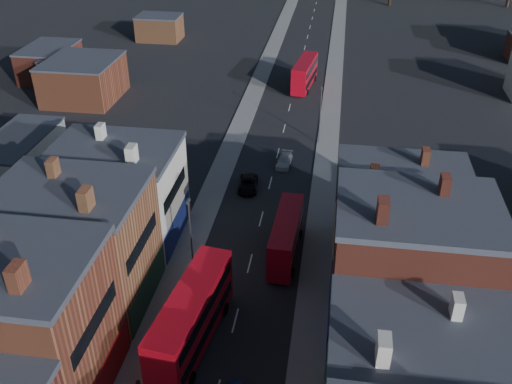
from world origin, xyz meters
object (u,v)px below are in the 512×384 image
(car_2, at_px, (248,184))
(bus_1, at_px, (286,236))
(bus_2, at_px, (305,73))
(car_3, at_px, (284,161))
(bus_0, at_px, (191,317))

(car_2, bearing_deg, bus_1, -69.45)
(bus_2, bearing_deg, car_3, -83.80)
(bus_2, relative_size, car_3, 2.62)
(car_3, bearing_deg, car_2, -113.79)
(bus_1, xyz_separation_m, car_3, (-2.13, 18.92, -1.71))
(bus_0, xyz_separation_m, bus_1, (6.28, 13.03, -0.56))
(bus_0, xyz_separation_m, car_2, (0.46, 25.34, -2.22))
(car_2, bearing_deg, car_3, 56.09)
(bus_1, distance_m, bus_2, 47.39)
(car_3, bearing_deg, bus_1, -78.19)
(car_3, bearing_deg, bus_0, -92.02)
(bus_1, bearing_deg, bus_0, -113.65)
(bus_2, bearing_deg, bus_1, -80.92)
(car_2, xyz_separation_m, car_3, (3.69, 6.61, -0.05))
(bus_1, relative_size, car_3, 2.38)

